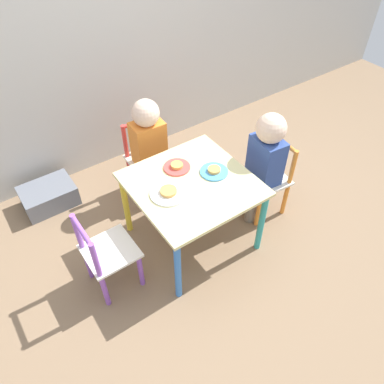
% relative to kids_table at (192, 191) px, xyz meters
% --- Properties ---
extents(ground_plane, '(6.00, 6.00, 0.00)m').
position_rel_kids_table_xyz_m(ground_plane, '(0.00, 0.00, -0.41)').
color(ground_plane, '#7F664C').
extents(kids_table, '(0.64, 0.64, 0.47)m').
position_rel_kids_table_xyz_m(kids_table, '(0.00, 0.00, 0.00)').
color(kids_table, beige).
rests_on(kids_table, ground_plane).
extents(chair_orange, '(0.28, 0.28, 0.52)m').
position_rel_kids_table_xyz_m(chair_orange, '(0.54, -0.05, -0.15)').
color(chair_orange, silver).
rests_on(chair_orange, ground_plane).
extents(chair_red, '(0.27, 0.27, 0.52)m').
position_rel_kids_table_xyz_m(chair_red, '(0.02, 0.55, -0.15)').
color(chair_red, silver).
rests_on(chair_red, ground_plane).
extents(chair_purple, '(0.26, 0.26, 0.52)m').
position_rel_kids_table_xyz_m(chair_purple, '(-0.55, -0.01, -0.15)').
color(chair_purple, silver).
rests_on(chair_purple, ground_plane).
extents(child_right, '(0.23, 0.21, 0.74)m').
position_rel_kids_table_xyz_m(child_right, '(0.48, -0.05, 0.04)').
color(child_right, '#7A6B5B').
rests_on(child_right, ground_plane).
extents(child_back, '(0.20, 0.22, 0.72)m').
position_rel_kids_table_xyz_m(child_back, '(0.02, 0.49, 0.03)').
color(child_back, '#38383D').
rests_on(child_back, ground_plane).
extents(plate_right, '(0.16, 0.16, 0.03)m').
position_rel_kids_table_xyz_m(plate_right, '(0.15, 0.00, 0.07)').
color(plate_right, '#4C9EE0').
rests_on(plate_right, kids_table).
extents(plate_back, '(0.15, 0.15, 0.03)m').
position_rel_kids_table_xyz_m(plate_back, '(0.00, 0.15, 0.07)').
color(plate_back, '#E54C47').
rests_on(plate_back, kids_table).
extents(plate_left, '(0.20, 0.20, 0.03)m').
position_rel_kids_table_xyz_m(plate_left, '(-0.15, 0.00, 0.07)').
color(plate_left, white).
rests_on(plate_left, kids_table).
extents(storage_bin, '(0.34, 0.25, 0.15)m').
position_rel_kids_table_xyz_m(storage_bin, '(-0.62, 0.79, -0.34)').
color(storage_bin, slate).
rests_on(storage_bin, ground_plane).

